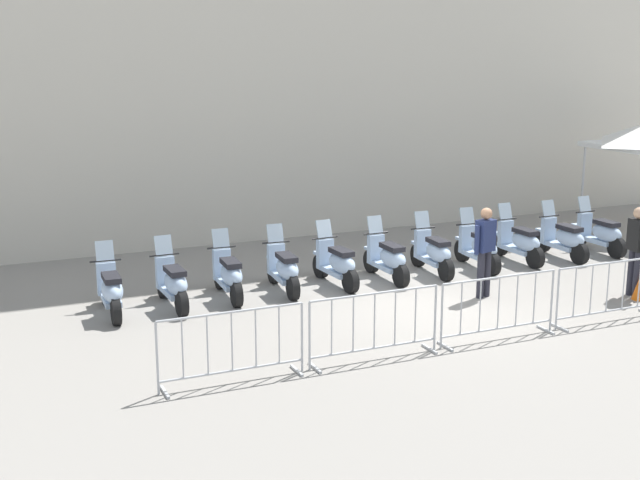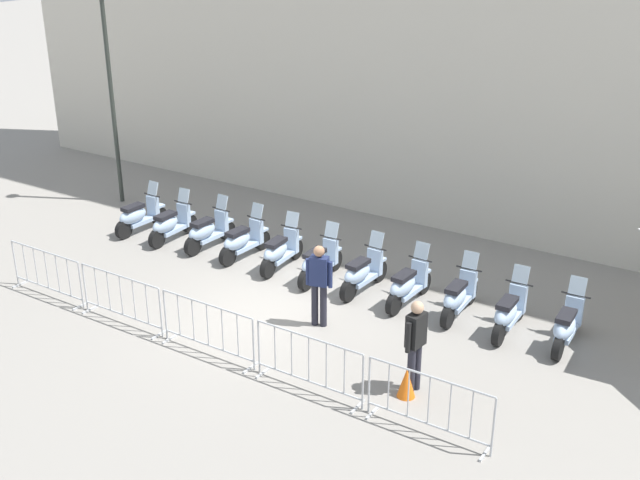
{
  "view_description": "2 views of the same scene",
  "coord_description": "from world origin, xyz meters",
  "px_view_note": "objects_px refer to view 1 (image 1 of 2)",
  "views": [
    {
      "loc": [
        -8.56,
        -12.25,
        4.72
      ],
      "look_at": [
        -1.38,
        2.01,
        0.98
      ],
      "focal_mm": 47.39,
      "sensor_mm": 36.0,
      "label": 1
    },
    {
      "loc": [
        7.98,
        -11.86,
        7.55
      ],
      "look_at": [
        0.17,
        1.86,
        1.03
      ],
      "focal_mm": 43.45,
      "sensor_mm": 36.0,
      "label": 2
    }
  ],
  "objects_px": {
    "motorcycle_4": "(337,264)",
    "officer_near_row_end": "(485,247)",
    "motorcycle_1": "(173,284)",
    "barrier_segment_3": "(607,292)",
    "motorcycle_0": "(111,291)",
    "motorcycle_3": "(284,270)",
    "barrier_segment_1": "(374,327)",
    "motorcycle_7": "(479,248)",
    "motorcycle_9": "(563,239)",
    "motorcycle_2": "(229,275)",
    "motorcycle_6": "(434,253)",
    "officer_mid_plaza": "(637,246)",
    "motorcycle_5": "(388,259)",
    "motorcycle_8": "(520,243)",
    "barrier_segment_2": "(498,308)",
    "barrier_segment_0": "(232,348)",
    "motorcycle_10": "(600,234)"
  },
  "relations": [
    {
      "from": "officer_mid_plaza",
      "to": "motorcycle_2",
      "type": "bearing_deg",
      "value": 154.47
    },
    {
      "from": "motorcycle_3",
      "to": "barrier_segment_2",
      "type": "bearing_deg",
      "value": -63.32
    },
    {
      "from": "motorcycle_0",
      "to": "barrier_segment_0",
      "type": "bearing_deg",
      "value": -77.75
    },
    {
      "from": "motorcycle_1",
      "to": "motorcycle_7",
      "type": "xyz_separation_m",
      "value": [
        6.64,
        -0.31,
        0.0
      ]
    },
    {
      "from": "barrier_segment_1",
      "to": "motorcycle_6",
      "type": "bearing_deg",
      "value": 45.66
    },
    {
      "from": "motorcycle_8",
      "to": "barrier_segment_3",
      "type": "distance_m",
      "value": 4.06
    },
    {
      "from": "motorcycle_5",
      "to": "officer_mid_plaza",
      "type": "xyz_separation_m",
      "value": [
        3.62,
        -3.04,
        0.53
      ]
    },
    {
      "from": "motorcycle_4",
      "to": "barrier_segment_3",
      "type": "distance_m",
      "value": 5.11
    },
    {
      "from": "motorcycle_4",
      "to": "motorcycle_6",
      "type": "xyz_separation_m",
      "value": [
        2.2,
        -0.13,
        0.0
      ]
    },
    {
      "from": "motorcycle_1",
      "to": "motorcycle_4",
      "type": "relative_size",
      "value": 1.0
    },
    {
      "from": "barrier_segment_0",
      "to": "barrier_segment_3",
      "type": "xyz_separation_m",
      "value": [
        6.76,
        -0.37,
        0.0
      ]
    },
    {
      "from": "motorcycle_6",
      "to": "barrier_segment_2",
      "type": "xyz_separation_m",
      "value": [
        -1.31,
        -3.77,
        0.07
      ]
    },
    {
      "from": "motorcycle_8",
      "to": "barrier_segment_2",
      "type": "relative_size",
      "value": 0.79
    },
    {
      "from": "motorcycle_8",
      "to": "officer_mid_plaza",
      "type": "relative_size",
      "value": 1.0
    },
    {
      "from": "officer_near_row_end",
      "to": "motorcycle_7",
      "type": "bearing_deg",
      "value": 55.17
    },
    {
      "from": "motorcycle_7",
      "to": "motorcycle_8",
      "type": "height_order",
      "value": "same"
    },
    {
      "from": "motorcycle_5",
      "to": "motorcycle_8",
      "type": "xyz_separation_m",
      "value": [
        3.33,
        -0.07,
        0.0
      ]
    },
    {
      "from": "motorcycle_4",
      "to": "officer_near_row_end",
      "type": "xyz_separation_m",
      "value": [
        2.13,
        -1.91,
        0.53
      ]
    },
    {
      "from": "barrier_segment_2",
      "to": "motorcycle_10",
      "type": "bearing_deg",
      "value": 31.87
    },
    {
      "from": "barrier_segment_3",
      "to": "motorcycle_0",
      "type": "bearing_deg",
      "value": 151.15
    },
    {
      "from": "motorcycle_3",
      "to": "motorcycle_5",
      "type": "height_order",
      "value": "same"
    },
    {
      "from": "motorcycle_0",
      "to": "motorcycle_10",
      "type": "distance_m",
      "value": 11.1
    },
    {
      "from": "motorcycle_5",
      "to": "motorcycle_6",
      "type": "relative_size",
      "value": 1.0
    },
    {
      "from": "barrier_segment_1",
      "to": "motorcycle_8",
      "type": "bearing_deg",
      "value": 31.86
    },
    {
      "from": "barrier_segment_0",
      "to": "officer_near_row_end",
      "type": "relative_size",
      "value": 1.25
    },
    {
      "from": "motorcycle_0",
      "to": "barrier_segment_1",
      "type": "xyz_separation_m",
      "value": [
        3.08,
        -3.93,
        0.07
      ]
    },
    {
      "from": "motorcycle_2",
      "to": "motorcycle_6",
      "type": "xyz_separation_m",
      "value": [
        4.43,
        -0.3,
        0.0
      ]
    },
    {
      "from": "motorcycle_8",
      "to": "motorcycle_9",
      "type": "xyz_separation_m",
      "value": [
        1.1,
        -0.16,
        0.0
      ]
    },
    {
      "from": "motorcycle_4",
      "to": "officer_near_row_end",
      "type": "bearing_deg",
      "value": -41.79
    },
    {
      "from": "motorcycle_1",
      "to": "barrier_segment_3",
      "type": "bearing_deg",
      "value": -32.49
    },
    {
      "from": "motorcycle_10",
      "to": "barrier_segment_2",
      "type": "height_order",
      "value": "motorcycle_10"
    },
    {
      "from": "motorcycle_10",
      "to": "barrier_segment_1",
      "type": "bearing_deg",
      "value": -156.67
    },
    {
      "from": "motorcycle_5",
      "to": "barrier_segment_3",
      "type": "xyz_separation_m",
      "value": [
        2.04,
        -3.92,
        0.07
      ]
    },
    {
      "from": "motorcycle_10",
      "to": "motorcycle_6",
      "type": "bearing_deg",
      "value": 177.46
    },
    {
      "from": "motorcycle_1",
      "to": "motorcycle_5",
      "type": "xyz_separation_m",
      "value": [
        4.43,
        -0.2,
        0.0
      ]
    },
    {
      "from": "motorcycle_8",
      "to": "motorcycle_2",
      "type": "bearing_deg",
      "value": 176.98
    },
    {
      "from": "motorcycle_3",
      "to": "motorcycle_9",
      "type": "distance_m",
      "value": 6.66
    },
    {
      "from": "motorcycle_7",
      "to": "officer_near_row_end",
      "type": "relative_size",
      "value": 1.0
    },
    {
      "from": "motorcycle_5",
      "to": "officer_near_row_end",
      "type": "distance_m",
      "value": 2.14
    },
    {
      "from": "motorcycle_5",
      "to": "motorcycle_7",
      "type": "relative_size",
      "value": 1.0
    },
    {
      "from": "barrier_segment_2",
      "to": "officer_near_row_end",
      "type": "distance_m",
      "value": 2.4
    },
    {
      "from": "motorcycle_5",
      "to": "barrier_segment_3",
      "type": "height_order",
      "value": "motorcycle_5"
    },
    {
      "from": "barrier_segment_1",
      "to": "motorcycle_9",
      "type": "bearing_deg",
      "value": 26.49
    },
    {
      "from": "motorcycle_6",
      "to": "motorcycle_10",
      "type": "relative_size",
      "value": 1.0
    },
    {
      "from": "motorcycle_4",
      "to": "motorcycle_6",
      "type": "distance_m",
      "value": 2.21
    },
    {
      "from": "motorcycle_3",
      "to": "motorcycle_9",
      "type": "height_order",
      "value": "same"
    },
    {
      "from": "motorcycle_0",
      "to": "motorcycle_3",
      "type": "height_order",
      "value": "same"
    },
    {
      "from": "motorcycle_3",
      "to": "officer_near_row_end",
      "type": "xyz_separation_m",
      "value": [
        3.25,
        -1.99,
        0.53
      ]
    },
    {
      "from": "motorcycle_3",
      "to": "officer_mid_plaza",
      "type": "height_order",
      "value": "officer_mid_plaza"
    },
    {
      "from": "motorcycle_2",
      "to": "barrier_segment_0",
      "type": "xyz_separation_m",
      "value": [
        -1.39,
        -3.83,
        0.07
      ]
    }
  ]
}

